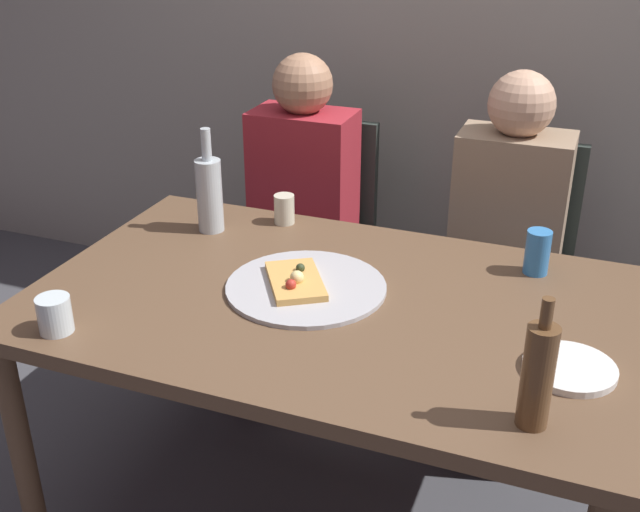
{
  "coord_description": "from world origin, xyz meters",
  "views": [
    {
      "loc": [
        0.59,
        -1.6,
        1.68
      ],
      "look_at": [
        -0.07,
        0.12,
        0.78
      ],
      "focal_mm": 43.16,
      "sensor_mm": 36.0,
      "label": 1
    }
  ],
  "objects_px": {
    "dining_table": "(330,323)",
    "wine_bottle": "(538,375)",
    "pizza_slice_last": "(296,281)",
    "plate_stack": "(570,368)",
    "guest_in_sweater": "(294,209)",
    "soda_can": "(537,252)",
    "chair_right": "(506,256)",
    "tumbler_far": "(55,315)",
    "beer_bottle": "(209,193)",
    "pizza_tray": "(306,287)",
    "chair_left": "(310,226)",
    "guest_in_beanie": "(503,239)",
    "tumbler_near": "(284,209)"
  },
  "relations": [
    {
      "from": "dining_table",
      "to": "tumbler_far",
      "type": "distance_m",
      "value": 0.67
    },
    {
      "from": "chair_right",
      "to": "guest_in_beanie",
      "type": "relative_size",
      "value": 0.77
    },
    {
      "from": "guest_in_sweater",
      "to": "guest_in_beanie",
      "type": "bearing_deg",
      "value": -180.0
    },
    {
      "from": "chair_left",
      "to": "guest_in_sweater",
      "type": "bearing_deg",
      "value": 90.0
    },
    {
      "from": "dining_table",
      "to": "wine_bottle",
      "type": "xyz_separation_m",
      "value": [
        0.54,
        -0.33,
        0.19
      ]
    },
    {
      "from": "dining_table",
      "to": "wine_bottle",
      "type": "distance_m",
      "value": 0.66
    },
    {
      "from": "wine_bottle",
      "to": "guest_in_sweater",
      "type": "distance_m",
      "value": 1.43
    },
    {
      "from": "beer_bottle",
      "to": "chair_left",
      "type": "distance_m",
      "value": 0.7
    },
    {
      "from": "guest_in_sweater",
      "to": "guest_in_beanie",
      "type": "relative_size",
      "value": 1.0
    },
    {
      "from": "tumbler_far",
      "to": "guest_in_beanie",
      "type": "bearing_deg",
      "value": 51.83
    },
    {
      "from": "soda_can",
      "to": "pizza_slice_last",
      "type": "bearing_deg",
      "value": -150.79
    },
    {
      "from": "dining_table",
      "to": "plate_stack",
      "type": "relative_size",
      "value": 7.58
    },
    {
      "from": "tumbler_far",
      "to": "plate_stack",
      "type": "height_order",
      "value": "tumbler_far"
    },
    {
      "from": "guest_in_beanie",
      "to": "guest_in_sweater",
      "type": "bearing_deg",
      "value": 0.0
    },
    {
      "from": "dining_table",
      "to": "pizza_tray",
      "type": "bearing_deg",
      "value": 164.43
    },
    {
      "from": "tumbler_far",
      "to": "pizza_tray",
      "type": "bearing_deg",
      "value": 40.82
    },
    {
      "from": "guest_in_sweater",
      "to": "soda_can",
      "type": "bearing_deg",
      "value": 155.74
    },
    {
      "from": "tumbler_far",
      "to": "chair_left",
      "type": "relative_size",
      "value": 0.1
    },
    {
      "from": "plate_stack",
      "to": "soda_can",
      "type": "bearing_deg",
      "value": 105.72
    },
    {
      "from": "pizza_slice_last",
      "to": "beer_bottle",
      "type": "relative_size",
      "value": 0.81
    },
    {
      "from": "beer_bottle",
      "to": "tumbler_far",
      "type": "distance_m",
      "value": 0.66
    },
    {
      "from": "tumbler_near",
      "to": "plate_stack",
      "type": "xyz_separation_m",
      "value": [
        0.89,
        -0.52,
        -0.04
      ]
    },
    {
      "from": "tumbler_far",
      "to": "plate_stack",
      "type": "relative_size",
      "value": 0.44
    },
    {
      "from": "soda_can",
      "to": "tumbler_far",
      "type": "bearing_deg",
      "value": -144.73
    },
    {
      "from": "pizza_slice_last",
      "to": "tumbler_near",
      "type": "xyz_separation_m",
      "value": [
        -0.2,
        0.39,
        0.02
      ]
    },
    {
      "from": "beer_bottle",
      "to": "soda_can",
      "type": "relative_size",
      "value": 2.59
    },
    {
      "from": "pizza_tray",
      "to": "chair_left",
      "type": "bearing_deg",
      "value": 111.23
    },
    {
      "from": "plate_stack",
      "to": "chair_right",
      "type": "distance_m",
      "value": 1.06
    },
    {
      "from": "pizza_tray",
      "to": "guest_in_sweater",
      "type": "xyz_separation_m",
      "value": [
        -0.33,
        0.7,
        -0.1
      ]
    },
    {
      "from": "beer_bottle",
      "to": "chair_right",
      "type": "height_order",
      "value": "beer_bottle"
    },
    {
      "from": "soda_can",
      "to": "plate_stack",
      "type": "relative_size",
      "value": 0.61
    },
    {
      "from": "dining_table",
      "to": "soda_can",
      "type": "xyz_separation_m",
      "value": [
        0.47,
        0.33,
        0.14
      ]
    },
    {
      "from": "pizza_slice_last",
      "to": "chair_left",
      "type": "xyz_separation_m",
      "value": [
        -0.31,
        0.86,
        -0.24
      ]
    },
    {
      "from": "soda_can",
      "to": "chair_left",
      "type": "xyz_separation_m",
      "value": [
        -0.87,
        0.54,
        -0.28
      ]
    },
    {
      "from": "pizza_slice_last",
      "to": "chair_right",
      "type": "relative_size",
      "value": 0.28
    },
    {
      "from": "plate_stack",
      "to": "guest_in_sweater",
      "type": "relative_size",
      "value": 0.17
    },
    {
      "from": "pizza_slice_last",
      "to": "beer_bottle",
      "type": "bearing_deg",
      "value": 146.17
    },
    {
      "from": "beer_bottle",
      "to": "pizza_tray",
      "type": "bearing_deg",
      "value": -31.32
    },
    {
      "from": "tumbler_far",
      "to": "plate_stack",
      "type": "distance_m",
      "value": 1.17
    },
    {
      "from": "plate_stack",
      "to": "guest_in_beanie",
      "type": "xyz_separation_m",
      "value": [
        -0.27,
        0.85,
        -0.1
      ]
    },
    {
      "from": "beer_bottle",
      "to": "plate_stack",
      "type": "bearing_deg",
      "value": -20.03
    },
    {
      "from": "pizza_slice_last",
      "to": "tumbler_near",
      "type": "relative_size",
      "value": 2.81
    },
    {
      "from": "pizza_slice_last",
      "to": "chair_right",
      "type": "xyz_separation_m",
      "value": [
        0.43,
        0.86,
        -0.24
      ]
    },
    {
      "from": "beer_bottle",
      "to": "plate_stack",
      "type": "relative_size",
      "value": 1.58
    },
    {
      "from": "pizza_slice_last",
      "to": "plate_stack",
      "type": "relative_size",
      "value": 1.28
    },
    {
      "from": "tumbler_near",
      "to": "soda_can",
      "type": "relative_size",
      "value": 0.74
    },
    {
      "from": "pizza_slice_last",
      "to": "tumbler_far",
      "type": "bearing_deg",
      "value": -138.08
    },
    {
      "from": "pizza_tray",
      "to": "soda_can",
      "type": "bearing_deg",
      "value": 29.78
    },
    {
      "from": "tumbler_near",
      "to": "chair_right",
      "type": "xyz_separation_m",
      "value": [
        0.63,
        0.48,
        -0.27
      ]
    },
    {
      "from": "tumbler_far",
      "to": "pizza_slice_last",
      "type": "bearing_deg",
      "value": 41.92
    }
  ]
}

